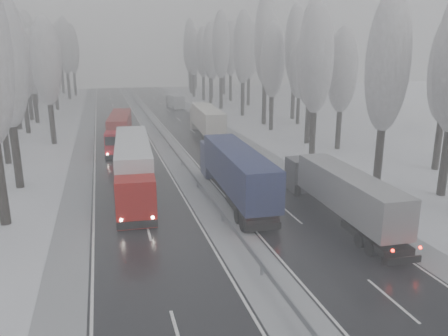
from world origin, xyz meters
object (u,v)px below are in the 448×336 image
truck_blue_box (234,169)px  box_truck_distant (175,101)px  truck_grey_tarp (340,190)px  truck_cream_box (206,120)px  truck_red_red (120,128)px  truck_red_white (133,164)px

truck_blue_box → box_truck_distant: bearing=87.3°
truck_grey_tarp → box_truck_distant: truck_grey_tarp is taller
box_truck_distant → truck_grey_tarp: bearing=-93.7°
truck_grey_tarp → truck_blue_box: 8.72m
truck_cream_box → truck_grey_tarp: bearing=-82.4°
truck_cream_box → box_truck_distant: bearing=92.2°
truck_blue_box → truck_red_red: bearing=110.9°
truck_grey_tarp → truck_red_red: truck_red_red is taller
truck_red_red → truck_grey_tarp: bearing=-58.9°
truck_grey_tarp → truck_red_white: truck_red_white is taller
truck_red_red → truck_blue_box: bearing=-65.0°
box_truck_distant → truck_red_white: (-12.75, -55.42, 1.20)m
truck_grey_tarp → truck_red_white: (-13.67, 9.67, 0.42)m
truck_red_white → truck_cream_box: bearing=66.2°
truck_grey_tarp → truck_red_red: (-13.85, 29.88, 0.07)m
truck_grey_tarp → truck_cream_box: bearing=95.8°
truck_grey_tarp → truck_red_red: bearing=117.2°
truck_blue_box → box_truck_distant: (4.98, 58.69, -1.10)m
box_truck_distant → truck_red_white: size_ratio=0.43×
truck_red_white → truck_grey_tarp: bearing=-32.0°
truck_grey_tarp → truck_red_white: 16.75m
truck_red_white → box_truck_distant: bearing=80.3°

